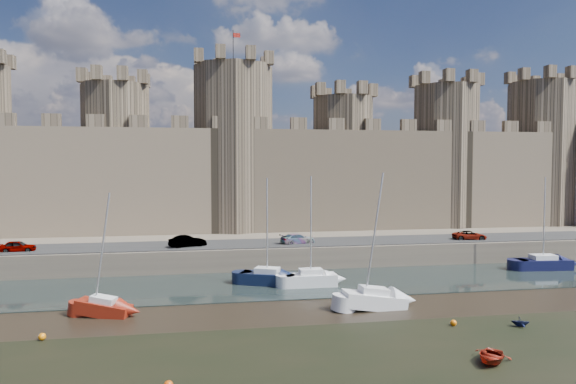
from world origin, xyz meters
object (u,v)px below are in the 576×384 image
sailboat_4 (104,307)px  sailboat_5 (374,299)px  car_0 (18,246)px  sailboat_3 (543,263)px  sailboat_1 (267,277)px  car_3 (470,235)px  sailboat_2 (311,278)px  car_2 (298,239)px  car_1 (188,241)px

sailboat_4 → sailboat_5: size_ratio=0.87×
car_0 → sailboat_3: 57.00m
sailboat_1 → sailboat_4: size_ratio=1.08×
car_3 → sailboat_5: size_ratio=0.36×
car_0 → sailboat_5: (32.83, -18.32, -2.32)m
sailboat_3 → car_0: bearing=178.3°
car_0 → sailboat_2: (29.36, -10.19, -2.27)m
car_3 → sailboat_5: bearing=142.3°
car_2 → sailboat_5: 19.14m
car_2 → sailboat_5: bearing=172.8°
sailboat_2 → sailboat_1: bearing=161.0°
sailboat_1 → car_2: bearing=86.0°
car_0 → car_2: size_ratio=0.86×
car_2 → sailboat_3: sailboat_3 is taller
car_3 → sailboat_1: sailboat_1 is taller
car_1 → car_3: size_ratio=1.01×
car_2 → sailboat_2: (-0.78, -10.68, -2.26)m
sailboat_4 → sailboat_3: bearing=29.3°
sailboat_2 → car_2: bearing=86.4°
car_1 → sailboat_2: sailboat_2 is taller
sailboat_2 → sailboat_3: sailboat_2 is taller
car_2 → car_3: (21.30, -0.56, -0.04)m
car_0 → sailboat_5: bearing=-121.9°
sailboat_2 → sailboat_4: (-17.80, -6.53, -0.12)m
car_0 → car_2: bearing=-91.8°
car_3 → sailboat_4: (-39.88, -16.65, -2.34)m
car_3 → sailboat_3: sailboat_3 is taller
sailboat_2 → car_3: bearing=25.1°
sailboat_2 → sailboat_4: 18.96m
car_3 → sailboat_4: 43.28m
car_3 → sailboat_1: (-26.10, -8.69, -2.25)m
car_1 → car_3: car_1 is taller
sailboat_3 → sailboat_5: 26.38m
sailboat_1 → car_1: bearing=154.6°
sailboat_5 → sailboat_2: bearing=110.8°
sailboat_3 → sailboat_5: bearing=-148.9°
sailboat_3 → car_2: bearing=169.8°
sailboat_2 → sailboat_4: size_ratio=1.10×
sailboat_4 → sailboat_1: bearing=46.8°
car_1 → sailboat_4: bearing=141.1°
car_1 → sailboat_1: bearing=-157.9°
sailboat_4 → sailboat_5: 21.33m
car_3 → sailboat_5: 26.16m
sailboat_3 → sailboat_1: bearing=-171.2°
car_2 → sailboat_2: size_ratio=0.39×
car_2 → sailboat_4: sailboat_4 is taller
car_1 → sailboat_5: (15.26, -18.41, -2.38)m
sailboat_3 → car_3: bearing=132.5°
car_0 → sailboat_2: sailboat_2 is taller
car_3 → sailboat_2: bearing=122.5°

